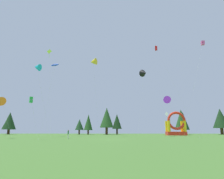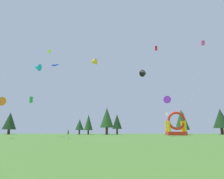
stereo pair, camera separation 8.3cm
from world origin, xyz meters
name	(u,v)px [view 2 (the right image)]	position (x,y,z in m)	size (l,w,h in m)	color
ground_plane	(111,140)	(0.00, 0.00, 0.00)	(120.00, 120.00, 0.00)	#47752D
kite_cyan_delta	(37,67)	(-22.16, 17.45, 19.88)	(3.38, 9.54, 21.10)	#19B7CC
kite_lime_diamond	(50,53)	(-20.08, 21.16, 25.98)	(4.15, 4.93, 26.79)	#8CD826
kite_purple_delta	(168,100)	(17.50, 24.22, 10.96)	(4.26, 3.08, 12.20)	purple
kite_black_delta	(144,73)	(9.66, 20.19, 18.70)	(4.09, 3.15, 20.00)	black
kite_red_box	(156,49)	(11.65, 11.02, 22.65)	(8.81, 2.59, 23.31)	red
kite_green_box	(31,100)	(-15.17, -0.51, 7.38)	(1.90, 1.50, 7.96)	green
kite_blue_parafoil	(55,65)	(-18.07, 21.02, 21.72)	(5.09, 2.49, 22.21)	blue
kite_yellow_delta	(93,62)	(-6.20, 22.51, 23.25)	(3.14, 6.28, 24.37)	yellow
kite_pink_box	(203,43)	(25.17, 13.70, 25.34)	(7.22, 1.19, 25.97)	#EA599E
kite_white_diamond	(167,114)	(16.30, 21.81, 6.35)	(0.82, 2.33, 6.91)	white
kite_orange_delta	(3,103)	(-24.02, 5.31, 7.68)	(3.74, 2.50, 8.82)	orange
person_far_side	(68,133)	(-9.14, 5.10, 1.06)	(0.43, 0.43, 1.79)	silver
inflatable_blue_arch	(176,127)	(21.21, 29.63, 2.83)	(6.28, 3.64, 7.81)	red
tree_row_0	(10,121)	(-42.85, 43.71, 5.41)	(5.41, 5.41, 8.97)	#4C331E
tree_row_1	(80,125)	(-13.81, 43.59, 3.87)	(3.51, 3.51, 6.08)	#4C331E
tree_row_2	(88,122)	(-9.87, 41.39, 4.72)	(3.45, 3.45, 7.82)	#4C331E
tree_row_3	(107,118)	(-2.54, 40.84, 6.51)	(5.35, 5.35, 10.45)	#4C331E
tree_row_4	(117,122)	(1.55, 43.27, 5.08)	(3.91, 3.91, 8.08)	#4C331E
tree_row_5	(181,119)	(28.32, 45.07, 6.35)	(5.22, 5.22, 10.14)	#4C331E
tree_row_6	(183,121)	(28.44, 43.37, 5.35)	(4.51, 4.51, 8.97)	#4C331E
tree_row_7	(221,118)	(43.03, 42.30, 6.30)	(6.13, 6.13, 10.22)	#4C331E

